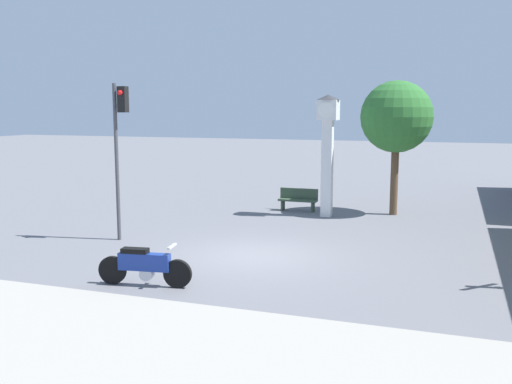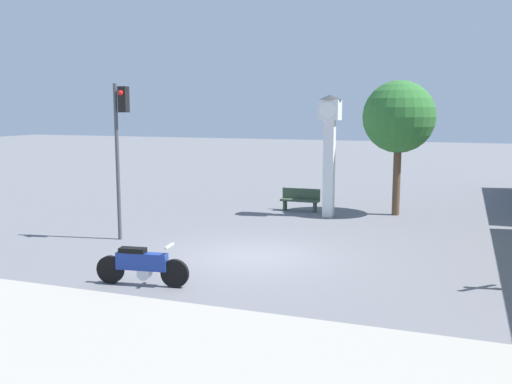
{
  "view_description": "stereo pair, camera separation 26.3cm",
  "coord_description": "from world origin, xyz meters",
  "px_view_note": "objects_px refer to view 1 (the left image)",
  "views": [
    {
      "loc": [
        5.28,
        -14.98,
        4.19
      ],
      "look_at": [
        -0.47,
        1.54,
        1.62
      ],
      "focal_mm": 40.0,
      "sensor_mm": 36.0,
      "label": 1
    },
    {
      "loc": [
        5.52,
        -14.9,
        4.19
      ],
      "look_at": [
        -0.47,
        1.54,
        1.62
      ],
      "focal_mm": 40.0,
      "sensor_mm": 36.0,
      "label": 2
    }
  ],
  "objects_px": {
    "traffic_light": "(119,135)",
    "bench": "(298,199)",
    "street_tree": "(396,117)",
    "clock_tower": "(328,138)",
    "motorcycle": "(144,266)"
  },
  "relations": [
    {
      "from": "motorcycle",
      "to": "bench",
      "type": "bearing_deg",
      "value": 77.32
    },
    {
      "from": "street_tree",
      "to": "motorcycle",
      "type": "bearing_deg",
      "value": -112.17
    },
    {
      "from": "motorcycle",
      "to": "clock_tower",
      "type": "relative_size",
      "value": 0.49
    },
    {
      "from": "clock_tower",
      "to": "traffic_light",
      "type": "relative_size",
      "value": 0.95
    },
    {
      "from": "motorcycle",
      "to": "bench",
      "type": "distance_m",
      "value": 11.0
    },
    {
      "from": "traffic_light",
      "to": "street_tree",
      "type": "distance_m",
      "value": 10.73
    },
    {
      "from": "motorcycle",
      "to": "clock_tower",
      "type": "xyz_separation_m",
      "value": [
        2.21,
        10.13,
        2.59
      ]
    },
    {
      "from": "traffic_light",
      "to": "bench",
      "type": "relative_size",
      "value": 3.1
    },
    {
      "from": "bench",
      "to": "motorcycle",
      "type": "bearing_deg",
      "value": -94.39
    },
    {
      "from": "street_tree",
      "to": "bench",
      "type": "bearing_deg",
      "value": -173.61
    },
    {
      "from": "traffic_light",
      "to": "street_tree",
      "type": "bearing_deg",
      "value": 43.7
    },
    {
      "from": "motorcycle",
      "to": "street_tree",
      "type": "distance_m",
      "value": 12.76
    },
    {
      "from": "motorcycle",
      "to": "street_tree",
      "type": "relative_size",
      "value": 0.44
    },
    {
      "from": "clock_tower",
      "to": "bench",
      "type": "xyz_separation_m",
      "value": [
        -1.37,
        0.84,
        -2.59
      ]
    },
    {
      "from": "clock_tower",
      "to": "bench",
      "type": "bearing_deg",
      "value": 148.32
    }
  ]
}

